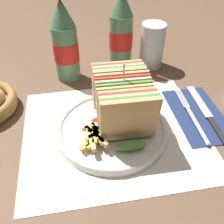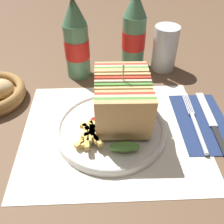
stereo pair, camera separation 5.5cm
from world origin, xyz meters
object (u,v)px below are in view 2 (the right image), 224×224
at_px(coke_bottle_far, 134,32).
at_px(fork, 196,126).
at_px(coke_bottle_near, 76,41).
at_px(knife, 211,121).
at_px(plate_main, 112,129).
at_px(club_sandwich, 122,103).
at_px(glass_near, 165,51).

bearing_deg(coke_bottle_far, fork, -68.09).
bearing_deg(coke_bottle_near, knife, -35.10).
distance_m(plate_main, club_sandwich, 0.07).
bearing_deg(club_sandwich, glass_near, 61.04).
bearing_deg(knife, plate_main, -173.30).
distance_m(club_sandwich, glass_near, 0.28).
bearing_deg(coke_bottle_far, coke_bottle_near, -163.37).
height_order(club_sandwich, knife, club_sandwich).
relative_size(club_sandwich, glass_near, 1.47).
bearing_deg(coke_bottle_near, coke_bottle_far, 16.63).
xyz_separation_m(plate_main, fork, (0.18, 0.00, -0.00)).
distance_m(club_sandwich, knife, 0.21).
bearing_deg(coke_bottle_far, glass_near, -13.33).
bearing_deg(fork, coke_bottle_near, 140.66).
bearing_deg(knife, club_sandwich, -176.09).
distance_m(coke_bottle_far, glass_near, 0.10).
distance_m(coke_bottle_near, glass_near, 0.25).
height_order(club_sandwich, fork, club_sandwich).
relative_size(club_sandwich, knife, 0.90).
relative_size(coke_bottle_near, glass_near, 1.90).
height_order(plate_main, knife, plate_main).
distance_m(fork, knife, 0.04).
height_order(coke_bottle_far, glass_near, coke_bottle_far).
distance_m(plate_main, knife, 0.22).
bearing_deg(coke_bottle_near, club_sandwich, -65.05).
height_order(plate_main, club_sandwich, club_sandwich).
xyz_separation_m(fork, glass_near, (-0.03, 0.26, 0.05)).
bearing_deg(coke_bottle_near, glass_near, 6.08).
xyz_separation_m(club_sandwich, knife, (0.20, 0.01, -0.07)).
relative_size(plate_main, coke_bottle_near, 1.00).
height_order(knife, coke_bottle_far, coke_bottle_far).
bearing_deg(coke_bottle_near, fork, -41.02).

